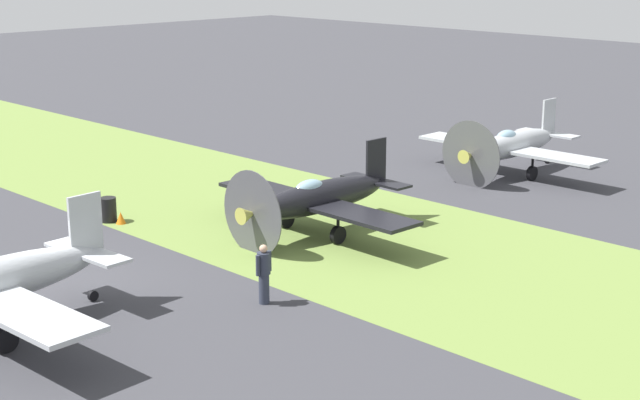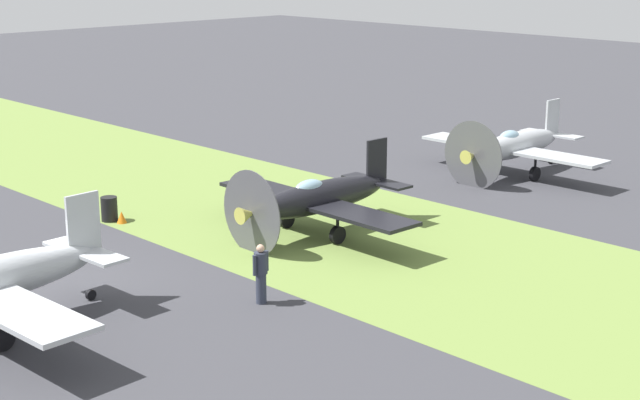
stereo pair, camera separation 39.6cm
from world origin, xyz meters
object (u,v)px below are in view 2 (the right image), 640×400
object	(u,v)px
fuel_drum	(109,209)
runway_marker_cone	(122,217)
airplane_trail	(514,145)
airplane_wingman	(318,198)
ground_crew_chief	(261,272)

from	to	relation	value
fuel_drum	runway_marker_cone	world-z (taller)	fuel_drum
fuel_drum	airplane_trail	bearing A→B (deg)	-109.78
airplane_wingman	fuel_drum	xyz separation A→B (m)	(6.46, 4.36, -0.85)
ground_crew_chief	fuel_drum	xyz separation A→B (m)	(10.20, -1.46, -0.46)
airplane_trail	runway_marker_cone	size ratio (longest dim) A/B	19.89
airplane_trail	runway_marker_cone	xyz separation A→B (m)	(5.44, 16.54, -1.09)
airplane_wingman	airplane_trail	world-z (taller)	airplane_trail
airplane_trail	ground_crew_chief	world-z (taller)	airplane_trail
fuel_drum	airplane_wingman	bearing A→B (deg)	-145.95
airplane_wingman	fuel_drum	size ratio (longest dim) A/B	9.63
runway_marker_cone	fuel_drum	bearing A→B (deg)	15.42
airplane_wingman	airplane_trail	distance (m)	12.34
fuel_drum	runway_marker_cone	size ratio (longest dim) A/B	2.05
airplane_wingman	runway_marker_cone	xyz separation A→B (m)	(5.90, 4.21, -1.08)
airplane_wingman	ground_crew_chief	distance (m)	6.93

